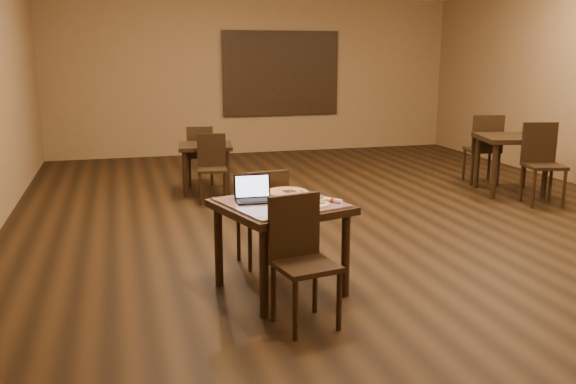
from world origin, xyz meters
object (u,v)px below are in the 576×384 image
object	(u,v)px
chair_main_far	(264,212)
other_table_b_chair_far	(200,152)
other_table_b	(206,152)
other_table_b_chair_near	(212,163)
pizza_pan	(287,194)
other_table_a	(512,146)
chair_main_near	(300,253)
other_table_a_chair_near	(542,159)
tiled_table	(281,214)
other_table_a_chair_far	(484,145)
laptop	(254,194)

from	to	relation	value
chair_main_far	other_table_b_chair_far	xyz separation A→B (m)	(-0.08, 3.79, -0.02)
other_table_b	chair_main_far	bearing A→B (deg)	-81.62
chair_main_far	other_table_b_chair_near	size ratio (longest dim) A/B	1.03
chair_main_far	pizza_pan	bearing A→B (deg)	99.58
other_table_a	other_table_b_chair_far	size ratio (longest dim) A/B	1.19
chair_main_near	other_table_b_chair_near	distance (m)	3.99
other_table_b_chair_near	chair_main_far	bearing A→B (deg)	-81.59
other_table_a	other_table_b_chair_far	xyz separation A→B (m)	(-4.12, 1.75, -0.18)
other_table_b_chair_near	other_table_b_chair_far	xyz separation A→B (m)	(-0.02, 1.03, 0.00)
other_table_a	other_table_a_chair_near	xyz separation A→B (m)	(0.02, -0.62, -0.08)
pizza_pan	other_table_b_chair_near	size ratio (longest dim) A/B	0.45
tiled_table	pizza_pan	xyz separation A→B (m)	(0.12, 0.24, 0.11)
tiled_table	other_table_b_chair_near	size ratio (longest dim) A/B	1.29
chair_main_near	chair_main_far	xyz separation A→B (m)	(0.03, 1.24, -0.02)
tiled_table	chair_main_near	distance (m)	0.63
other_table_a_chair_near	other_table_a_chair_far	bearing A→B (deg)	106.13
other_table_a_chair_far	other_table_b_chair_far	bearing A→B (deg)	-1.41
tiled_table	laptop	xyz separation A→B (m)	(-0.20, 0.10, 0.16)
chair_main_near	laptop	xyz separation A→B (m)	(-0.18, 0.72, 0.28)
other_table_a_chair_far	other_table_b_chair_far	size ratio (longest dim) A/B	1.19
pizza_pan	other_table_a_chair_near	xyz separation A→B (m)	(3.95, 1.80, -0.17)
other_table_b_chair_near	other_table_b_chair_far	bearing A→B (deg)	98.21
other_table_b	pizza_pan	bearing A→B (deg)	-80.02
pizza_pan	tiled_table	bearing A→B (deg)	-116.57
chair_main_far	other_table_a_chair_far	xyz separation A→B (m)	(4.02, 2.65, 0.08)
chair_main_near	other_table_b	xyz separation A→B (m)	(-0.05, 4.51, 0.04)
chair_main_near	pizza_pan	xyz separation A→B (m)	(0.14, 0.86, 0.24)
tiled_table	chair_main_far	world-z (taller)	chair_main_far
chair_main_far	pizza_pan	world-z (taller)	chair_main_far
other_table_b_chair_near	tiled_table	bearing A→B (deg)	-81.98
chair_main_near	laptop	size ratio (longest dim) A/B	3.07
other_table_a_chair_near	other_table_b_chair_far	xyz separation A→B (m)	(-4.14, 2.37, -0.10)
tiled_table	other_table_a_chair_near	bearing A→B (deg)	9.67
chair_main_near	other_table_b_chair_far	bearing A→B (deg)	79.59
other_table_a	other_table_b	distance (m)	4.29
tiled_table	pizza_pan	size ratio (longest dim) A/B	2.85
tiled_table	pizza_pan	bearing A→B (deg)	46.52
other_table_a	other_table_b_chair_far	distance (m)	4.48
chair_main_near	other_table_b_chair_far	world-z (taller)	chair_main_near
chair_main_far	pizza_pan	distance (m)	0.47
other_table_a_chair_near	other_table_a	bearing A→B (deg)	106.13
other_table_a	other_table_a_chair_far	xyz separation A→B (m)	(-0.02, 0.62, -0.08)
chair_main_near	other_table_a_chair_near	xyz separation A→B (m)	(4.09, 2.66, 0.06)
other_table_a	other_table_b_chair_near	bearing A→B (deg)	-175.86
pizza_pan	other_table_b	world-z (taller)	pizza_pan
other_table_a_chair_near	other_table_a_chair_far	xyz separation A→B (m)	(-0.04, 1.24, 0.00)
other_table_b_chair_near	other_table_a_chair_far	bearing A→B (deg)	5.76
tiled_table	laptop	distance (m)	0.27
other_table_a	other_table_b_chair_near	xyz separation A→B (m)	(-4.10, 0.72, -0.18)
other_table_b	other_table_b_chair_far	world-z (taller)	other_table_b_chair_far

